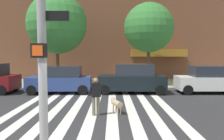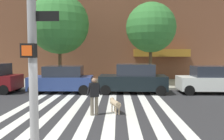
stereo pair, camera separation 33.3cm
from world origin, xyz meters
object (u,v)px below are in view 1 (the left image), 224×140
(traffic_light_pole, at_px, (40,12))
(pedestrian_dog_walker, at_px, (95,94))
(parked_car_third_in_line, at_px, (132,79))
(dog_on_leash, at_px, (116,103))
(street_tree_nearest, at_px, (56,24))
(street_tree_middle, at_px, (148,28))
(parked_car_behind_first, at_px, (60,80))
(parked_car_fourth_in_line, at_px, (208,80))

(traffic_light_pole, bearing_deg, pedestrian_dog_walker, 82.17)
(parked_car_third_in_line, relative_size, dog_on_leash, 4.20)
(pedestrian_dog_walker, bearing_deg, street_tree_nearest, 112.72)
(traffic_light_pole, relative_size, street_tree_nearest, 0.79)
(street_tree_middle, bearing_deg, parked_car_behind_first, -153.18)
(parked_car_third_in_line, distance_m, dog_on_leash, 5.50)
(pedestrian_dog_walker, relative_size, dog_on_leash, 1.50)
(parked_car_fourth_in_line, height_order, pedestrian_dog_walker, parked_car_fourth_in_line)
(street_tree_nearest, bearing_deg, parked_car_behind_first, -73.64)
(parked_car_third_in_line, distance_m, pedestrian_dog_walker, 6.11)
(traffic_light_pole, distance_m, pedestrian_dog_walker, 5.87)
(parked_car_behind_first, height_order, parked_car_fourth_in_line, parked_car_fourth_in_line)
(dog_on_leash, bearing_deg, pedestrian_dog_walker, -156.21)
(pedestrian_dog_walker, bearing_deg, dog_on_leash, 23.79)
(parked_car_third_in_line, xyz_separation_m, parked_car_fourth_in_line, (5.22, 0.00, -0.04))
(street_tree_nearest, height_order, dog_on_leash, street_tree_nearest)
(traffic_light_pole, xyz_separation_m, dog_on_leash, (1.62, 5.62, -3.08))
(traffic_light_pole, height_order, dog_on_leash, traffic_light_pole)
(parked_car_behind_first, xyz_separation_m, dog_on_leash, (3.71, -5.35, -0.46))
(street_tree_nearest, bearing_deg, parked_car_fourth_in_line, -16.49)
(parked_car_behind_first, bearing_deg, pedestrian_dog_walker, -63.90)
(parked_car_third_in_line, bearing_deg, street_tree_middle, 64.06)
(parked_car_fourth_in_line, bearing_deg, parked_car_behind_first, 179.99)
(traffic_light_pole, height_order, street_tree_nearest, street_tree_nearest)
(parked_car_fourth_in_line, relative_size, street_tree_middle, 0.64)
(traffic_light_pole, distance_m, dog_on_leash, 6.60)
(parked_car_third_in_line, distance_m, street_tree_nearest, 7.89)
(pedestrian_dog_walker, height_order, dog_on_leash, pedestrian_dog_walker)
(parked_car_third_in_line, xyz_separation_m, pedestrian_dog_walker, (-2.09, -5.74, -0.03))
(parked_car_fourth_in_line, height_order, dog_on_leash, parked_car_fourth_in_line)
(traffic_light_pole, relative_size, dog_on_leash, 5.31)
(parked_car_fourth_in_line, height_order, street_tree_nearest, street_tree_nearest)
(parked_car_behind_first, height_order, pedestrian_dog_walker, parked_car_behind_first)
(traffic_light_pole, xyz_separation_m, street_tree_middle, (4.41, 14.25, 1.26))
(traffic_light_pole, bearing_deg, street_tree_nearest, 102.12)
(parked_car_third_in_line, relative_size, street_tree_middle, 0.69)
(parked_car_fourth_in_line, xyz_separation_m, pedestrian_dog_walker, (-7.31, -5.74, 0.01))
(street_tree_nearest, bearing_deg, parked_car_third_in_line, -29.23)
(parked_car_fourth_in_line, distance_m, pedestrian_dog_walker, 9.29)
(street_tree_nearest, bearing_deg, pedestrian_dog_walker, -67.28)
(parked_car_fourth_in_line, bearing_deg, traffic_light_pole, -126.21)
(traffic_light_pole, height_order, parked_car_third_in_line, traffic_light_pole)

